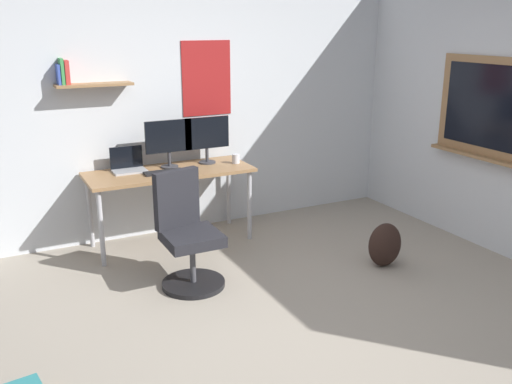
{
  "coord_description": "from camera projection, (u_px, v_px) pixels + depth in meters",
  "views": [
    {
      "loc": [
        -1.83,
        -2.91,
        2.09
      ],
      "look_at": [
        -0.0,
        0.72,
        0.85
      ],
      "focal_mm": 39.19,
      "sensor_mm": 36.0,
      "label": 1
    }
  ],
  "objects": [
    {
      "name": "ground_plane",
      "position": [
        303.0,
        335.0,
        3.89
      ],
      "size": [
        5.2,
        5.2,
        0.0
      ],
      "primitive_type": "plane",
      "color": "#9E9384",
      "rests_on": "ground"
    },
    {
      "name": "wall_back",
      "position": [
        178.0,
        104.0,
        5.6
      ],
      "size": [
        5.0,
        0.3,
        2.6
      ],
      "color": "silver",
      "rests_on": "ground"
    },
    {
      "name": "desk",
      "position": [
        170.0,
        177.0,
        5.34
      ],
      "size": [
        1.57,
        0.62,
        0.74
      ],
      "color": "#997047",
      "rests_on": "ground"
    },
    {
      "name": "office_chair",
      "position": [
        187.0,
        238.0,
        4.55
      ],
      "size": [
        0.52,
        0.54,
        0.95
      ],
      "color": "black",
      "rests_on": "ground"
    },
    {
      "name": "laptop",
      "position": [
        128.0,
        165.0,
        5.28
      ],
      "size": [
        0.31,
        0.21,
        0.23
      ],
      "color": "#ADAFB5",
      "rests_on": "desk"
    },
    {
      "name": "monitor_primary",
      "position": [
        169.0,
        140.0,
        5.35
      ],
      "size": [
        0.46,
        0.17,
        0.46
      ],
      "color": "#38383D",
      "rests_on": "desk"
    },
    {
      "name": "monitor_secondary",
      "position": [
        207.0,
        137.0,
        5.51
      ],
      "size": [
        0.46,
        0.17,
        0.46
      ],
      "color": "#38383D",
      "rests_on": "desk"
    },
    {
      "name": "keyboard",
      "position": [
        164.0,
        172.0,
        5.22
      ],
      "size": [
        0.37,
        0.13,
        0.02
      ],
      "primitive_type": "cube",
      "color": "black",
      "rests_on": "desk"
    },
    {
      "name": "computer_mouse",
      "position": [
        192.0,
        168.0,
        5.34
      ],
      "size": [
        0.1,
        0.06,
        0.03
      ],
      "primitive_type": "ellipsoid",
      "color": "#262628",
      "rests_on": "desk"
    },
    {
      "name": "coffee_mug",
      "position": [
        236.0,
        159.0,
        5.58
      ],
      "size": [
        0.08,
        0.08,
        0.09
      ],
      "primitive_type": "cylinder",
      "color": "silver",
      "rests_on": "desk"
    },
    {
      "name": "backpack",
      "position": [
        385.0,
        245.0,
        4.95
      ],
      "size": [
        0.32,
        0.22,
        0.4
      ],
      "primitive_type": "ellipsoid",
      "color": "black",
      "rests_on": "ground"
    }
  ]
}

